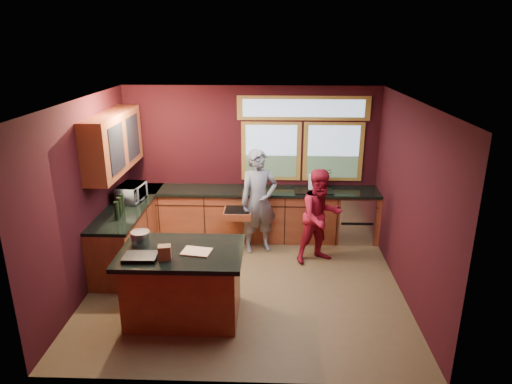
# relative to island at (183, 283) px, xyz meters

# --- Properties ---
(floor) EXTENTS (4.50, 4.50, 0.00)m
(floor) POSITION_rel_island_xyz_m (0.76, 0.79, -0.48)
(floor) COLOR brown
(floor) RESTS_ON ground
(room_shell) EXTENTS (4.52, 4.02, 2.71)m
(room_shell) POSITION_rel_island_xyz_m (0.16, 1.12, 1.32)
(room_shell) COLOR black
(room_shell) RESTS_ON ground
(back_counter) EXTENTS (4.50, 0.64, 0.93)m
(back_counter) POSITION_rel_island_xyz_m (0.96, 2.49, -0.01)
(back_counter) COLOR maroon
(back_counter) RESTS_ON floor
(left_counter) EXTENTS (0.64, 2.30, 0.93)m
(left_counter) POSITION_rel_island_xyz_m (-1.19, 1.64, -0.01)
(left_counter) COLOR maroon
(left_counter) RESTS_ON floor
(island) EXTENTS (1.55, 1.05, 0.95)m
(island) POSITION_rel_island_xyz_m (0.00, 0.00, 0.00)
(island) COLOR maroon
(island) RESTS_ON floor
(person_grey) EXTENTS (0.75, 0.62, 1.77)m
(person_grey) POSITION_rel_island_xyz_m (0.91, 2.00, 0.40)
(person_grey) COLOR slate
(person_grey) RESTS_ON floor
(person_red) EXTENTS (0.93, 0.84, 1.55)m
(person_red) POSITION_rel_island_xyz_m (1.91, 1.63, 0.30)
(person_red) COLOR maroon
(person_red) RESTS_ON floor
(microwave) EXTENTS (0.41, 0.55, 0.29)m
(microwave) POSITION_rel_island_xyz_m (-1.16, 1.81, 0.59)
(microwave) COLOR #999999
(microwave) RESTS_ON left_counter
(potted_plant) EXTENTS (0.37, 0.32, 0.41)m
(potted_plant) POSITION_rel_island_xyz_m (2.01, 2.54, 0.66)
(potted_plant) COLOR #999999
(potted_plant) RESTS_ON back_counter
(paper_towel) EXTENTS (0.12, 0.12, 0.28)m
(paper_towel) POSITION_rel_island_xyz_m (1.83, 2.49, 0.59)
(paper_towel) COLOR white
(paper_towel) RESTS_ON back_counter
(cutting_board) EXTENTS (0.39, 0.31, 0.02)m
(cutting_board) POSITION_rel_island_xyz_m (0.20, -0.05, 0.48)
(cutting_board) COLOR tan
(cutting_board) RESTS_ON island
(stock_pot) EXTENTS (0.24, 0.24, 0.18)m
(stock_pot) POSITION_rel_island_xyz_m (-0.55, 0.15, 0.56)
(stock_pot) COLOR #A9A9AD
(stock_pot) RESTS_ON island
(paper_bag) EXTENTS (0.17, 0.14, 0.18)m
(paper_bag) POSITION_rel_island_xyz_m (-0.15, -0.25, 0.56)
(paper_bag) COLOR brown
(paper_bag) RESTS_ON island
(black_tray) EXTENTS (0.41, 0.29, 0.05)m
(black_tray) POSITION_rel_island_xyz_m (-0.45, -0.25, 0.49)
(black_tray) COLOR black
(black_tray) RESTS_ON island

